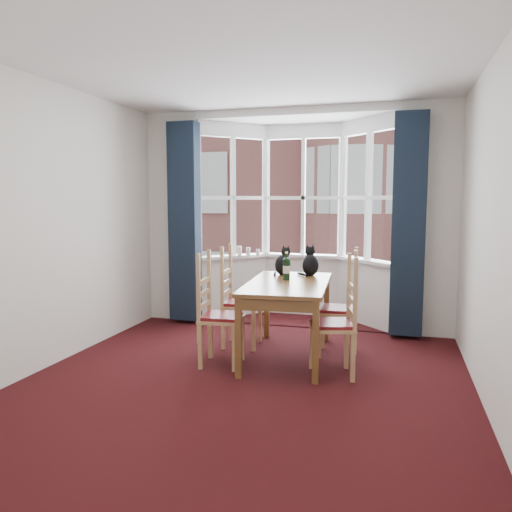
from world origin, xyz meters
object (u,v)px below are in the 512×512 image
at_px(chair_left_far, 234,304).
at_px(cat_left, 283,263).
at_px(chair_right_far, 346,311).
at_px(candle_extra, 258,252).
at_px(candle_short, 248,252).
at_px(wine_bottle, 286,268).
at_px(chair_right_near, 342,326).
at_px(candle_tall, 239,251).
at_px(dining_table, 288,291).
at_px(cat_right, 310,264).
at_px(chair_left_near, 213,318).

xyz_separation_m(chair_left_far, cat_left, (0.51, 0.24, 0.45)).
height_order(chair_right_far, candle_extra, candle_extra).
xyz_separation_m(cat_left, candle_short, (-0.76, 1.17, -0.00)).
relative_size(wine_bottle, candle_extra, 3.31).
xyz_separation_m(chair_right_near, candle_extra, (-1.39, 2.08, 0.44)).
distance_m(cat_left, candle_tall, 1.44).
distance_m(dining_table, cat_left, 0.57).
height_order(chair_right_far, cat_right, cat_right).
height_order(candle_tall, candle_short, candle_tall).
bearing_deg(chair_left_near, cat_left, 61.05).
relative_size(dining_table, wine_bottle, 5.26).
bearing_deg(chair_left_near, chair_right_near, 1.14).
bearing_deg(wine_bottle, cat_right, 63.70).
bearing_deg(cat_right, chair_right_far, -33.30).
bearing_deg(cat_right, candle_short, 133.45).
relative_size(chair_right_far, candle_tall, 7.02).
bearing_deg(chair_right_far, wine_bottle, -170.90).
distance_m(chair_left_near, wine_bottle, 0.96).
bearing_deg(candle_tall, chair_left_far, -74.88).
bearing_deg(wine_bottle, dining_table, -71.75).
bearing_deg(cat_right, chair_right_near, -63.80).
bearing_deg(cat_left, chair_left_near, -118.95).
xyz_separation_m(cat_right, candle_tall, (-1.19, 1.10, 0.00)).
height_order(chair_right_near, cat_right, cat_right).
relative_size(cat_right, candle_extra, 3.91).
distance_m(chair_right_near, wine_bottle, 0.96).
bearing_deg(cat_left, cat_right, 5.98).
relative_size(dining_table, candle_extra, 17.41).
height_order(chair_right_far, cat_left, cat_left).
relative_size(cat_left, candle_extra, 3.75).
height_order(dining_table, candle_short, candle_short).
bearing_deg(chair_right_near, chair_left_near, -178.86).
relative_size(chair_left_near, candle_tall, 7.02).
bearing_deg(candle_extra, chair_right_near, -56.20).
height_order(chair_right_near, candle_short, candle_short).
height_order(cat_right, wine_bottle, cat_right).
xyz_separation_m(wine_bottle, candle_short, (-0.88, 1.52, -0.00)).
height_order(chair_right_far, candle_tall, candle_tall).
distance_m(chair_left_near, chair_right_near, 1.28).
distance_m(chair_right_near, candle_extra, 2.54).
bearing_deg(chair_right_near, candle_tall, 129.05).
bearing_deg(dining_table, chair_right_far, 23.01).
bearing_deg(candle_extra, chair_right_far, -46.35).
bearing_deg(cat_left, chair_left_far, -155.27).
height_order(chair_left_near, candle_short, candle_short).
distance_m(chair_left_near, candle_extra, 2.16).
distance_m(chair_right_near, cat_right, 1.13).
xyz_separation_m(chair_right_far, cat_left, (-0.75, 0.26, 0.45)).
relative_size(chair_left_near, candle_extra, 10.24).
height_order(chair_left_far, cat_left, cat_left).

